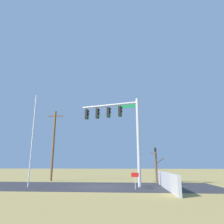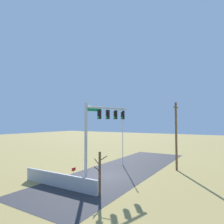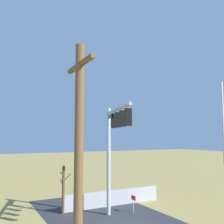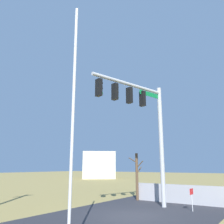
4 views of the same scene
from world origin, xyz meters
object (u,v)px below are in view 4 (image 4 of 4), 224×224
Objects in this scene: distant_building at (98,165)px; open_sign at (192,194)px; signal_mast at (143,117)px; flagpole at (73,118)px; bare_tree at (137,175)px.

open_sign is at bearing -174.59° from distant_building.
flagpole is (-7.55, -1.37, -1.47)m from signal_mast.
signal_mast reaches higher than open_sign.
signal_mast is 2.24× the size of bare_tree.
signal_mast is at bearing 117.57° from open_sign.
flagpole is at bearing 173.90° from open_sign.
distant_building is (24.19, 22.62, 0.88)m from bare_tree.
distant_building is (27.55, 25.00, -2.79)m from signal_mast.
distant_building is at bearing 46.03° from open_sign.
flagpole is 43.92m from distant_building.
bare_tree is 5.23m from open_sign.
bare_tree reaches higher than open_sign.
signal_mast is 6.29× the size of open_sign.
flagpole is 2.32× the size of bare_tree.
open_sign is (8.76, -0.94, -3.08)m from flagpole.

